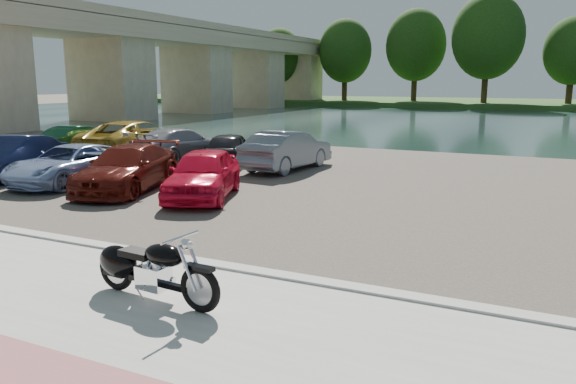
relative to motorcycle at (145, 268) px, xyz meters
The scene contains 18 objects.
ground 0.65m from the motorcycle, 112.40° to the right, with size 200.00×200.00×0.00m, color #595447.
promenade 1.40m from the motorcycle, 95.43° to the right, with size 60.00×6.00×0.10m, color #ABA8A1.
kerb 1.77m from the motorcycle, 94.16° to the left, with size 60.00×0.30×0.14m, color #ABA8A1.
parking_lot 10.71m from the motorcycle, 90.66° to the left, with size 60.00×18.00×0.04m, color #443D37.
river 39.70m from the motorcycle, 90.18° to the left, with size 120.00×40.00×0.00m, color #1B3130.
far_bank 71.70m from the motorcycle, 90.10° to the left, with size 120.00×24.00×0.60m, color #224418.
bridge 49.74m from the motorcycle, 124.63° to the left, with size 7.00×56.00×8.55m.
far_trees 65.99m from the motorcycle, 86.30° to the left, with size 70.25×10.68×12.52m.
motorcycle is the anchor object (origin of this frame).
car_1 12.79m from the motorcycle, 149.52° to the left, with size 1.48×4.24×1.40m, color #141C3E.
car_2 10.76m from the motorcycle, 142.15° to the left, with size 2.03×4.40×1.22m, color #8AA0C9.
car_3 8.98m from the motorcycle, 133.13° to the left, with size 1.85×4.55×1.32m, color #55130C.
car_4 7.48m from the motorcycle, 117.79° to the left, with size 1.61×4.01×1.37m, color red.
car_5 18.10m from the motorcycle, 138.79° to the left, with size 1.36×3.90×1.28m, color #113F23.
car_6 16.78m from the motorcycle, 131.29° to the left, with size 2.56×5.55×1.54m, color #AB8927.
car_7 15.03m from the motorcycle, 124.64° to the left, with size 1.85×4.55×1.32m, color gray.
car_8 13.84m from the motorcycle, 116.56° to the left, with size 1.48×3.69×1.26m, color black.
car_9 12.68m from the motorcycle, 106.50° to the left, with size 1.51×4.32×1.42m, color slate.
Camera 1 is at (5.44, -5.85, 3.27)m, focal length 35.00 mm.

